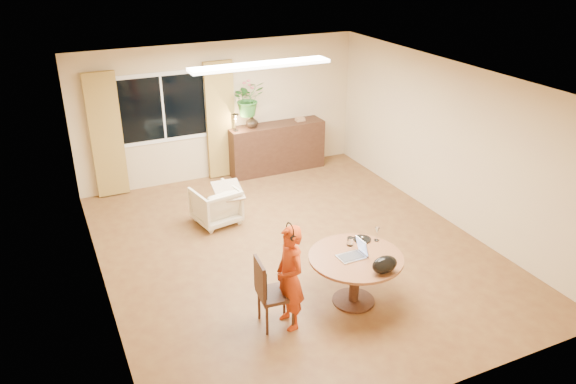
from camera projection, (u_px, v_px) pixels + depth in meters
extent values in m
plane|color=brown|center=(294.00, 249.00, 8.52)|extent=(6.50, 6.50, 0.00)
plane|color=white|center=(295.00, 80.00, 7.44)|extent=(6.50, 6.50, 0.00)
plane|color=#D0BA87|center=(221.00, 111.00, 10.66)|extent=(5.50, 0.00, 5.50)
plane|color=#D0BA87|center=(94.00, 206.00, 6.93)|extent=(0.00, 6.50, 6.50)
plane|color=#D0BA87|center=(448.00, 143.00, 9.03)|extent=(0.00, 6.50, 6.50)
cube|color=white|center=(163.00, 108.00, 10.14)|extent=(1.70, 0.02, 1.30)
cube|color=black|center=(163.00, 108.00, 10.13)|extent=(1.55, 0.01, 1.15)
cube|color=white|center=(163.00, 108.00, 10.13)|extent=(0.04, 0.01, 1.15)
cube|color=olive|center=(106.00, 136.00, 9.83)|extent=(0.55, 0.08, 2.25)
cube|color=olive|center=(221.00, 121.00, 10.63)|extent=(0.55, 0.08, 2.25)
cube|color=white|center=(261.00, 65.00, 8.44)|extent=(2.20, 0.35, 0.05)
cylinder|color=brown|center=(356.00, 258.00, 7.04)|extent=(1.20, 1.20, 0.04)
cylinder|color=black|center=(355.00, 280.00, 7.18)|extent=(0.13, 0.13, 0.64)
cylinder|color=black|center=(353.00, 300.00, 7.31)|extent=(0.55, 0.55, 0.03)
imported|color=#B60E21|center=(290.00, 278.00, 6.62)|extent=(0.50, 0.35, 1.34)
imported|color=beige|center=(216.00, 205.00, 9.20)|extent=(0.78, 0.80, 0.63)
cube|color=black|center=(276.00, 147.00, 11.20)|extent=(1.94, 0.47, 0.97)
imported|color=black|center=(252.00, 121.00, 10.75)|extent=(0.27, 0.27, 0.25)
imported|color=#386626|center=(248.00, 99.00, 10.54)|extent=(0.65, 0.58, 0.66)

